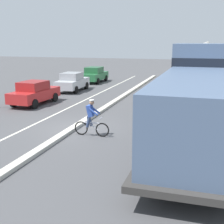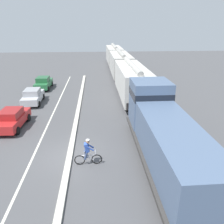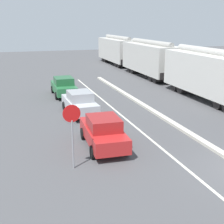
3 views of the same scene
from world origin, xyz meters
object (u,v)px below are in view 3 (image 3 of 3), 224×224
(hopper_car_middle, at_px, (150,59))
(hopper_car_trailing, at_px, (117,50))
(parked_car_red, at_px, (103,132))
(parked_car_silver, at_px, (80,103))
(stop_sign, at_px, (72,124))
(parked_car_green, at_px, (64,86))
(hopper_car_lead, at_px, (211,75))

(hopper_car_middle, bearing_deg, hopper_car_trailing, 90.00)
(hopper_car_trailing, xyz_separation_m, parked_car_red, (-11.07, -30.13, -1.26))
(parked_car_red, bearing_deg, parked_car_silver, 88.93)
(parked_car_silver, bearing_deg, stop_sign, -104.26)
(stop_sign, bearing_deg, parked_car_red, 45.01)
(parked_car_green, distance_m, stop_sign, 14.18)
(parked_car_green, xyz_separation_m, stop_sign, (-1.94, -14.00, 1.21))
(parked_car_silver, bearing_deg, hopper_car_lead, 4.16)
(parked_car_red, height_order, stop_sign, stop_sign)
(hopper_car_lead, relative_size, stop_sign, 3.68)
(hopper_car_lead, bearing_deg, hopper_car_trailing, 90.00)
(hopper_car_middle, distance_m, stop_sign, 24.25)
(hopper_car_trailing, relative_size, parked_car_silver, 2.49)
(parked_car_green, bearing_deg, hopper_car_trailing, 58.50)
(hopper_car_trailing, bearing_deg, hopper_car_lead, -90.00)
(parked_car_silver, height_order, parked_car_green, same)
(hopper_car_middle, distance_m, hopper_car_trailing, 11.60)
(parked_car_red, distance_m, parked_car_silver, 6.14)
(hopper_car_middle, distance_m, parked_car_silver, 16.59)
(parked_car_silver, xyz_separation_m, parked_car_green, (-0.12, 5.93, 0.00))
(hopper_car_lead, relative_size, parked_car_red, 2.48)
(hopper_car_lead, distance_m, parked_car_silver, 11.06)
(parked_car_red, relative_size, parked_car_green, 1.02)
(parked_car_silver, distance_m, parked_car_green, 5.93)
(hopper_car_lead, bearing_deg, parked_car_green, 155.14)
(stop_sign, bearing_deg, hopper_car_lead, 34.29)
(hopper_car_trailing, bearing_deg, stop_sign, -112.08)
(parked_car_silver, distance_m, stop_sign, 8.42)
(hopper_car_middle, height_order, parked_car_silver, hopper_car_middle)
(hopper_car_trailing, xyz_separation_m, stop_sign, (-13.01, -32.07, -0.05))
(hopper_car_lead, distance_m, hopper_car_trailing, 23.20)
(hopper_car_lead, xyz_separation_m, hopper_car_middle, (0.00, 11.60, 0.00))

